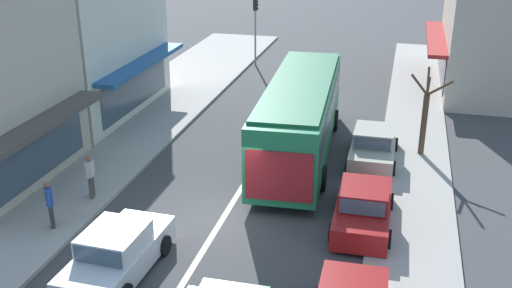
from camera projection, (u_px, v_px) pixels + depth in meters
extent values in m
plane|color=#3F3F42|center=(223.00, 218.00, 20.13)|extent=(140.00, 140.00, 0.00)
cube|color=silver|center=(253.00, 170.00, 23.72)|extent=(0.20, 28.00, 0.01)
cube|color=#A39E96|center=(118.00, 135.00, 27.03)|extent=(5.20, 44.00, 0.14)
cube|color=#A39E96|center=(414.00, 164.00, 24.09)|extent=(2.80, 44.00, 0.12)
cube|color=#4C4742|center=(43.00, 122.00, 20.98)|extent=(1.10, 6.97, 0.20)
cube|color=#425160|center=(37.00, 155.00, 21.57)|extent=(0.06, 6.06, 1.80)
cube|color=silver|center=(74.00, 37.00, 28.97)|extent=(6.07, 8.81, 7.59)
cube|color=#23568E|center=(142.00, 63.00, 28.59)|extent=(1.10, 8.11, 0.20)
cube|color=#425160|center=(136.00, 88.00, 29.18)|extent=(0.06, 7.05, 1.80)
cube|color=maroon|center=(437.00, 38.00, 33.75)|extent=(1.10, 9.25, 0.20)
cube|color=#425160|center=(442.00, 61.00, 34.15)|extent=(0.06, 8.05, 1.80)
cube|color=#237A4C|center=(300.00, 116.00, 24.39)|extent=(3.08, 10.92, 2.70)
cube|color=#425160|center=(300.00, 107.00, 24.24)|extent=(3.10, 10.49, 0.90)
cube|color=maroon|center=(279.00, 177.00, 19.53)|extent=(2.25, 0.18, 1.76)
cube|color=#1A5B39|center=(301.00, 83.00, 23.86)|extent=(2.91, 10.05, 0.12)
cylinder|color=black|center=(282.00, 117.00, 28.14)|extent=(0.31, 0.97, 0.96)
cylinder|color=black|center=(335.00, 120.00, 27.69)|extent=(0.31, 0.97, 0.96)
cylinder|color=black|center=(256.00, 172.00, 22.40)|extent=(0.31, 0.97, 0.96)
cylinder|color=black|center=(323.00, 178.00, 21.96)|extent=(0.31, 0.97, 0.96)
cube|color=silver|center=(118.00, 258.00, 17.00)|extent=(1.86, 4.26, 0.72)
cube|color=silver|center=(114.00, 239.00, 16.66)|extent=(1.62, 1.85, 0.60)
cube|color=#425160|center=(130.00, 224.00, 17.48)|extent=(1.44, 0.11, 0.51)
cube|color=#425160|center=(97.00, 257.00, 15.84)|extent=(1.41, 0.11, 0.48)
cylinder|color=black|center=(113.00, 237.00, 18.41)|extent=(0.20, 0.63, 0.62)
cylinder|color=black|center=(165.00, 245.00, 17.97)|extent=(0.20, 0.63, 0.62)
cylinder|color=black|center=(68.00, 284.00, 16.17)|extent=(0.20, 0.63, 0.62)
cube|color=#425160|center=(353.00, 282.00, 14.82)|extent=(1.44, 0.09, 0.51)
cube|color=maroon|center=(363.00, 211.00, 19.54)|extent=(1.77, 4.22, 0.72)
cube|color=maroon|center=(364.00, 195.00, 19.20)|extent=(1.58, 1.82, 0.60)
cube|color=#425160|center=(366.00, 182.00, 20.03)|extent=(1.44, 0.08, 0.51)
cube|color=#425160|center=(362.00, 208.00, 18.37)|extent=(1.40, 0.08, 0.48)
cylinder|color=black|center=(340.00, 197.00, 20.93)|extent=(0.19, 0.62, 0.62)
cylinder|color=black|center=(391.00, 202.00, 20.56)|extent=(0.19, 0.62, 0.62)
cylinder|color=black|center=(332.00, 233.00, 18.67)|extent=(0.19, 0.62, 0.62)
cylinder|color=black|center=(388.00, 239.00, 18.29)|extent=(0.19, 0.62, 0.62)
cube|color=#B7B29E|center=(373.00, 150.00, 24.33)|extent=(1.73, 4.21, 0.72)
cube|color=#B7B29E|center=(374.00, 136.00, 23.99)|extent=(1.57, 1.81, 0.60)
cube|color=#425160|center=(376.00, 128.00, 24.82)|extent=(1.44, 0.06, 0.51)
cube|color=#425160|center=(372.00, 144.00, 23.17)|extent=(1.40, 0.06, 0.48)
cylinder|color=black|center=(355.00, 141.00, 25.73)|extent=(0.18, 0.62, 0.62)
cylinder|color=black|center=(395.00, 145.00, 25.34)|extent=(0.18, 0.62, 0.62)
cylinder|color=black|center=(348.00, 164.00, 23.47)|extent=(0.18, 0.62, 0.62)
cylinder|color=black|center=(393.00, 169.00, 23.08)|extent=(0.18, 0.62, 0.62)
cylinder|color=gray|center=(255.00, 33.00, 38.01)|extent=(0.12, 0.12, 4.20)
cube|color=black|center=(255.00, 5.00, 37.34)|extent=(0.24, 0.24, 0.68)
sphere|color=red|center=(257.00, 1.00, 37.22)|extent=(0.13, 0.13, 0.13)
sphere|color=black|center=(257.00, 5.00, 37.31)|extent=(0.13, 0.13, 0.13)
sphere|color=black|center=(257.00, 8.00, 37.39)|extent=(0.13, 0.13, 0.13)
cylinder|color=brown|center=(424.00, 126.00, 24.51)|extent=(0.24, 0.24, 2.68)
cylinder|color=brown|center=(428.00, 81.00, 24.22)|extent=(0.10, 0.94, 0.98)
cylinder|color=brown|center=(440.00, 88.00, 23.78)|extent=(1.00, 0.10, 0.71)
cylinder|color=brown|center=(428.00, 86.00, 23.51)|extent=(0.10, 0.79, 0.97)
cylinder|color=brown|center=(419.00, 85.00, 23.93)|extent=(0.75, 0.10, 0.87)
cylinder|color=#333338|center=(52.00, 217.00, 19.10)|extent=(0.14, 0.14, 0.84)
cylinder|color=#333338|center=(52.00, 214.00, 19.25)|extent=(0.14, 0.14, 0.84)
cube|color=#3351A8|center=(49.00, 196.00, 18.91)|extent=(0.38, 0.42, 0.56)
sphere|color=brown|center=(47.00, 185.00, 18.76)|extent=(0.22, 0.22, 0.22)
cylinder|color=#3351A8|center=(49.00, 199.00, 18.70)|extent=(0.09, 0.09, 0.54)
cylinder|color=#3351A8|center=(49.00, 193.00, 19.12)|extent=(0.09, 0.09, 0.54)
cube|color=maroon|center=(49.00, 197.00, 19.24)|extent=(0.25, 0.22, 0.22)
cylinder|color=#4C4742|center=(93.00, 186.00, 21.17)|extent=(0.14, 0.14, 0.84)
cylinder|color=#4C4742|center=(91.00, 188.00, 21.00)|extent=(0.14, 0.14, 0.84)
cube|color=beige|center=(90.00, 169.00, 20.82)|extent=(0.28, 0.39, 0.56)
sphere|color=brown|center=(88.00, 158.00, 20.67)|extent=(0.22, 0.22, 0.22)
cylinder|color=beige|center=(92.00, 166.00, 21.04)|extent=(0.09, 0.09, 0.54)
cylinder|color=beige|center=(87.00, 172.00, 20.60)|extent=(0.09, 0.09, 0.54)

